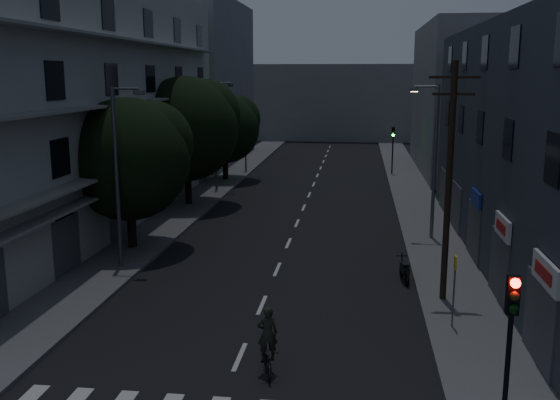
% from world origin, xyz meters
% --- Properties ---
extents(ground, '(160.00, 160.00, 0.00)m').
position_xyz_m(ground, '(0.00, 25.00, 0.00)').
color(ground, black).
rests_on(ground, ground).
extents(sidewalk_left, '(3.00, 90.00, 0.15)m').
position_xyz_m(sidewalk_left, '(-7.50, 25.00, 0.07)').
color(sidewalk_left, '#565659').
rests_on(sidewalk_left, ground).
extents(sidewalk_right, '(3.00, 90.00, 0.15)m').
position_xyz_m(sidewalk_right, '(7.50, 25.00, 0.07)').
color(sidewalk_right, '#565659').
rests_on(sidewalk_right, ground).
extents(lane_markings, '(0.15, 60.50, 0.01)m').
position_xyz_m(lane_markings, '(0.00, 31.25, 0.01)').
color(lane_markings, beige).
rests_on(lane_markings, ground).
extents(building_left, '(7.00, 36.00, 14.00)m').
position_xyz_m(building_left, '(-11.98, 18.00, 6.99)').
color(building_left, '#A9AAA5').
rests_on(building_left, ground).
extents(building_right, '(6.19, 28.00, 11.00)m').
position_xyz_m(building_right, '(11.99, 14.00, 5.50)').
color(building_right, '#2E333E').
rests_on(building_right, ground).
extents(building_far_left, '(6.00, 20.00, 16.00)m').
position_xyz_m(building_far_left, '(-12.00, 48.00, 8.00)').
color(building_far_left, slate).
rests_on(building_far_left, ground).
extents(building_far_right, '(6.00, 20.00, 13.00)m').
position_xyz_m(building_far_right, '(12.00, 42.00, 6.50)').
color(building_far_right, slate).
rests_on(building_far_right, ground).
extents(building_far_end, '(24.00, 8.00, 10.00)m').
position_xyz_m(building_far_end, '(0.00, 70.00, 5.00)').
color(building_far_end, slate).
rests_on(building_far_end, ground).
extents(tree_near, '(6.03, 6.03, 7.44)m').
position_xyz_m(tree_near, '(-7.59, 13.39, 4.80)').
color(tree_near, black).
rests_on(tree_near, sidewalk_left).
extents(tree_mid, '(6.85, 6.85, 8.43)m').
position_xyz_m(tree_mid, '(-7.64, 24.16, 5.42)').
color(tree_mid, black).
rests_on(tree_mid, sidewalk_left).
extents(tree_far, '(5.68, 5.68, 7.02)m').
position_xyz_m(tree_far, '(-7.34, 34.43, 4.55)').
color(tree_far, black).
rests_on(tree_far, sidewalk_left).
extents(traffic_signal_near, '(0.28, 0.37, 4.10)m').
position_xyz_m(traffic_signal_near, '(7.03, -2.04, 3.10)').
color(traffic_signal_near, black).
rests_on(traffic_signal_near, sidewalk_right).
extents(traffic_signal_far_right, '(0.28, 0.37, 4.10)m').
position_xyz_m(traffic_signal_far_right, '(6.45, 38.88, 3.10)').
color(traffic_signal_far_right, black).
rests_on(traffic_signal_far_right, sidewalk_right).
extents(traffic_signal_far_left, '(0.28, 0.37, 4.10)m').
position_xyz_m(traffic_signal_far_left, '(-6.47, 38.69, 3.10)').
color(traffic_signal_far_left, black).
rests_on(traffic_signal_far_left, sidewalk_left).
extents(street_lamp_left_near, '(1.51, 0.25, 8.00)m').
position_xyz_m(street_lamp_left_near, '(-6.93, 10.24, 4.60)').
color(street_lamp_left_near, '#53555A').
rests_on(street_lamp_left_near, sidewalk_left).
extents(street_lamp_right, '(1.51, 0.25, 8.00)m').
position_xyz_m(street_lamp_right, '(7.35, 17.10, 4.60)').
color(street_lamp_right, slate).
rests_on(street_lamp_right, sidewalk_right).
extents(street_lamp_left_far, '(1.51, 0.25, 8.00)m').
position_xyz_m(street_lamp_left_far, '(-7.02, 29.89, 4.60)').
color(street_lamp_left_far, '#515358').
rests_on(street_lamp_left_far, sidewalk_left).
extents(utility_pole, '(1.80, 0.24, 9.00)m').
position_xyz_m(utility_pole, '(6.89, 7.69, 4.87)').
color(utility_pole, black).
rests_on(utility_pole, sidewalk_right).
extents(bus_stop_sign, '(0.06, 0.35, 2.52)m').
position_xyz_m(bus_stop_sign, '(6.85, 4.90, 1.89)').
color(bus_stop_sign, '#595B60').
rests_on(bus_stop_sign, sidewalk_right).
extents(motorcycle, '(0.52, 1.77, 1.14)m').
position_xyz_m(motorcycle, '(5.58, 9.95, 0.45)').
color(motorcycle, black).
rests_on(motorcycle, ground).
extents(cyclist, '(0.96, 1.73, 2.07)m').
position_xyz_m(cyclist, '(1.02, 1.02, 0.70)').
color(cyclist, black).
rests_on(cyclist, ground).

